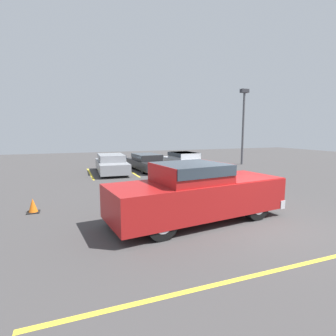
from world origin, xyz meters
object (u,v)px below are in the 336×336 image
(parked_sedan_b, at_px, (147,161))
(traffic_cone, at_px, (33,206))
(parked_sedan_a, at_px, (111,163))
(parked_sedan_c, at_px, (184,160))
(wheel_stop_curb, at_px, (159,164))
(pickup_truck, at_px, (198,192))
(light_post, at_px, (243,119))

(parked_sedan_b, relative_size, traffic_cone, 9.51)
(parked_sedan_b, height_order, traffic_cone, parked_sedan_b)
(parked_sedan_a, relative_size, parked_sedan_b, 1.02)
(parked_sedan_a, xyz_separation_m, parked_sedan_c, (5.47, 0.19, -0.01))
(parked_sedan_b, distance_m, traffic_cone, 10.54)
(parked_sedan_c, bearing_deg, parked_sedan_b, -95.14)
(parked_sedan_a, bearing_deg, wheel_stop_curb, 127.71)
(pickup_truck, distance_m, parked_sedan_a, 10.70)
(wheel_stop_curb, bearing_deg, pickup_truck, -103.86)
(parked_sedan_a, distance_m, traffic_cone, 8.86)
(parked_sedan_b, height_order, light_post, light_post)
(pickup_truck, distance_m, light_post, 15.52)
(traffic_cone, height_order, wheel_stop_curb, traffic_cone)
(parked_sedan_a, distance_m, parked_sedan_c, 5.48)
(parked_sedan_c, bearing_deg, wheel_stop_curb, -163.33)
(light_post, bearing_deg, parked_sedan_a, -176.12)
(parked_sedan_c, height_order, traffic_cone, parked_sedan_c)
(light_post, bearing_deg, pickup_truck, -131.53)
(parked_sedan_a, relative_size, wheel_stop_curb, 3.00)
(light_post, xyz_separation_m, wheel_stop_curb, (-6.69, 2.41, -3.78))
(parked_sedan_b, xyz_separation_m, light_post, (8.55, 0.42, 3.22))
(parked_sedan_c, distance_m, traffic_cone, 12.42)
(parked_sedan_a, bearing_deg, pickup_truck, 7.92)
(traffic_cone, bearing_deg, wheel_stop_curb, 53.00)
(parked_sedan_a, xyz_separation_m, wheel_stop_curb, (4.45, 3.16, -0.60))
(parked_sedan_a, relative_size, traffic_cone, 9.66)
(parked_sedan_b, relative_size, wheel_stop_curb, 2.96)
(parked_sedan_c, distance_m, wheel_stop_curb, 3.20)
(parked_sedan_b, bearing_deg, pickup_truck, -11.60)
(parked_sedan_b, xyz_separation_m, parked_sedan_c, (2.87, -0.14, 0.02))
(parked_sedan_b, bearing_deg, wheel_stop_curb, 143.24)
(pickup_truck, distance_m, parked_sedan_c, 11.71)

